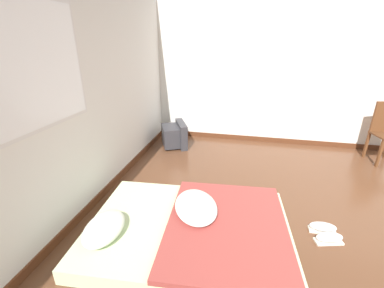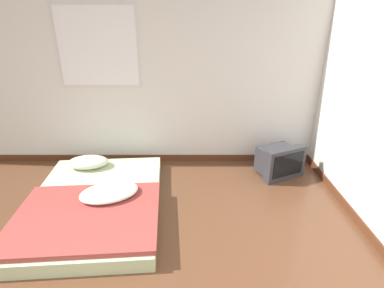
{
  "view_description": "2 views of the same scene",
  "coord_description": "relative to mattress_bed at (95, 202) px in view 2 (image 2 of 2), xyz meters",
  "views": [
    {
      "loc": [
        -2.22,
        1.27,
        1.81
      ],
      "look_at": [
        0.84,
        1.94,
        0.54
      ],
      "focal_mm": 24.0,
      "sensor_mm": 36.0,
      "label": 1
    },
    {
      "loc": [
        0.82,
        -1.07,
        2.0
      ],
      "look_at": [
        0.82,
        2.1,
        0.63
      ],
      "focal_mm": 28.0,
      "sensor_mm": 36.0,
      "label": 2
    }
  ],
  "objects": [
    {
      "name": "wall_back",
      "position": [
        0.25,
        1.26,
        1.19
      ],
      "size": [
        7.51,
        0.08,
        2.6
      ],
      "color": "silver",
      "rests_on": "ground_plane"
    },
    {
      "name": "mattress_bed",
      "position": [
        0.0,
        0.0,
        0.0
      ],
      "size": [
        1.54,
        2.03,
        0.29
      ],
      "color": "beige",
      "rests_on": "ground_plane"
    },
    {
      "name": "crt_tv",
      "position": [
        2.24,
        0.8,
        0.1
      ],
      "size": [
        0.65,
        0.58,
        0.43
      ],
      "color": "#333338",
      "rests_on": "ground_plane"
    }
  ]
}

